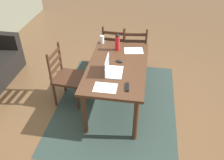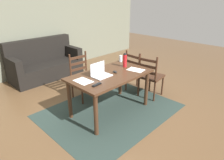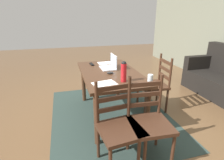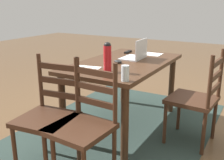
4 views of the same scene
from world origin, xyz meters
name	(u,v)px [view 2 (image 2 of 4)]	position (x,y,z in m)	size (l,w,h in m)	color
ground_plane	(110,111)	(0.00, 0.00, 0.00)	(14.00, 14.00, 0.00)	brown
area_rug	(110,110)	(0.00, 0.00, 0.00)	(2.41, 1.87, 0.01)	#283833
wall_back	(30,24)	(0.00, 2.95, 1.35)	(8.00, 0.12, 2.70)	#6B6D5B
dining_table	(110,79)	(0.00, 0.00, 0.65)	(1.46, 0.85, 0.75)	#422819
chair_right_near	(150,76)	(1.02, -0.17, 0.46)	(0.49, 0.49, 0.95)	#3D2316
chair_right_far	(137,72)	(1.02, 0.17, 0.46)	(0.47, 0.47, 0.95)	#3D2316
chair_far_head	(83,77)	(0.00, 0.80, 0.46)	(0.47, 0.47, 0.95)	#3D2316
couch	(45,64)	(0.02, 2.47, 0.36)	(1.80, 0.80, 1.00)	black
laptop	(100,73)	(-0.19, 0.06, 0.81)	(0.32, 0.23, 0.23)	silver
water_bottle	(125,60)	(0.46, 0.06, 0.90)	(0.07, 0.07, 0.28)	red
drinking_glass	(121,59)	(0.66, 0.35, 0.82)	(0.07, 0.07, 0.13)	silver
computer_mouse	(115,72)	(0.10, -0.02, 0.77)	(0.06, 0.10, 0.03)	black
tv_remote	(97,85)	(-0.49, -0.20, 0.76)	(0.04, 0.17, 0.02)	black
paper_stack_left	(136,70)	(0.48, -0.20, 0.75)	(0.21, 0.30, 0.00)	white
paper_stack_right	(83,81)	(-0.54, 0.08, 0.75)	(0.21, 0.30, 0.00)	white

